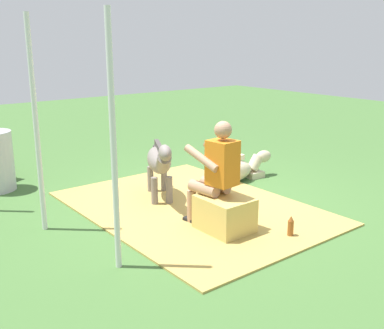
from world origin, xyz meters
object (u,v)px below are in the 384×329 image
Objects in this scene: pony_lying at (233,170)px; person_seated at (215,171)px; pony_standing at (160,162)px; tent_pole_mid at (36,127)px; hay_bale at (224,214)px; soda_bottle at (290,227)px; tent_pole_left at (113,145)px.

person_seated is at bearing 130.07° from pony_lying.
pony_standing is 0.50× the size of tent_pole_mid.
pony_standing is 0.92× the size of pony_lying.
person_seated is at bearing 4.22° from hay_bale.
tent_pole_left reaches higher than soda_bottle.
person_seated is 1.50m from tent_pole_left.
hay_bale is 0.24× the size of tent_pole_left.
tent_pole_left reaches higher than hay_bale.
tent_pole_left is (0.59, 1.88, 1.11)m from soda_bottle.
pony_lying is at bearing -46.18° from hay_bale.
pony_standing is at bearing -1.45° from hay_bale.
pony_standing is 2.09m from tent_pole_left.
pony_lying is 2.19m from soda_bottle.
pony_standing is (1.20, -0.05, -0.15)m from person_seated.
soda_bottle is at bearing 153.99° from pony_lying.
hay_bale is at bearing -90.05° from tent_pole_left.
soda_bottle is at bearing -146.99° from person_seated.
pony_standing is 2.05m from soda_bottle.
person_seated is at bearing -127.10° from tent_pole_mid.
pony_standing is (1.36, -0.03, 0.35)m from hay_bale.
pony_lying reaches higher than soda_bottle.
pony_standing is 4.75× the size of soda_bottle.
tent_pole_left is at bearing 96.48° from person_seated.
tent_pole_left and tent_pole_mid have the same top height.
tent_pole_left is (-1.37, 2.84, 1.04)m from pony_lying.
pony_standing is at bearing -46.60° from tent_pole_left.
person_seated is 1.96m from pony_lying.
hay_bale is at bearing 178.55° from pony_standing.
soda_bottle is at bearing -167.30° from pony_standing.
soda_bottle is at bearing -141.14° from hay_bale.
person_seated reaches higher than pony_lying.
tent_pole_mid is at bearing 46.83° from soda_bottle.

